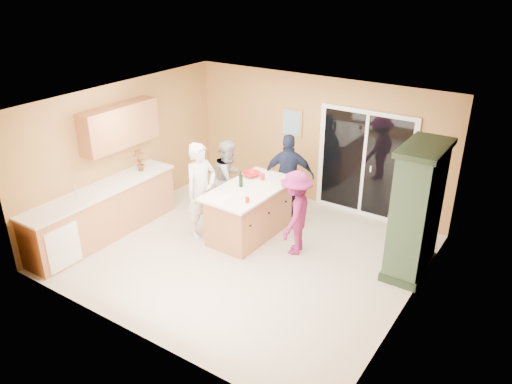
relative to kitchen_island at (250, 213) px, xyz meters
The scene contains 22 objects.
floor 0.78m from the kitchen_island, 62.25° to the right, with size 5.50×5.50×0.00m, color beige.
ceiling 2.25m from the kitchen_island, 62.25° to the right, with size 5.50×5.00×0.10m, color silver.
wall_back 2.13m from the kitchen_island, 81.16° to the left, with size 5.50×0.10×2.60m, color #E8A55F.
wall_front 3.20m from the kitchen_island, 84.42° to the right, with size 5.50×0.10×2.60m, color #E8A55F.
wall_left 2.66m from the kitchen_island, 166.90° to the right, with size 0.10×5.00×2.60m, color #E8A55F.
wall_right 3.22m from the kitchen_island, 10.59° to the right, with size 0.10×5.00×2.60m, color #E8A55F.
left_cabinet_run 2.69m from the kitchen_island, 142.98° to the right, with size 0.65×3.05×1.24m.
upper_cabinets 2.80m from the kitchen_island, 161.30° to the right, with size 0.35×1.60×0.75m, color #C0784A.
sliding_door 2.41m from the kitchen_island, 54.53° to the left, with size 1.90×0.07×2.10m.
framed_picture 2.25m from the kitchen_island, 97.47° to the left, with size 0.46×0.04×0.56m.
kitchen_island is the anchor object (origin of this frame).
green_hutch 2.89m from the kitchen_island, ahead, with size 0.61×1.16×2.14m.
woman_white 0.96m from the kitchen_island, 147.94° to the right, with size 0.64×0.42×1.75m, color silver.
woman_grey 0.92m from the kitchen_island, 151.06° to the left, with size 0.75×0.58×1.54m, color #9E9EA1.
woman_navy 1.14m from the kitchen_island, 79.92° to the left, with size 0.97×0.40×1.65m, color #1A1D3B.
woman_magenta 1.02m from the kitchen_island, ahead, with size 0.95×0.55×1.47m, color #8D1E63.
serving_bowl 0.75m from the kitchen_island, 120.92° to the left, with size 0.33×0.33×0.08m, color red.
tulip_vase 2.32m from the kitchen_island, 166.99° to the right, with size 0.23×0.16×0.44m, color #B3111E.
tumbler_near 0.70m from the kitchen_island, 89.21° to the left, with size 0.08×0.08×0.12m, color red.
tumbler_far 0.81m from the kitchen_island, 59.29° to the right, with size 0.07×0.07×0.10m, color red.
wine_bottle 0.63m from the kitchen_island, 164.17° to the right, with size 0.07×0.07×0.30m.
white_plate 0.82m from the kitchen_island, 101.73° to the right, with size 0.23×0.23×0.02m, color white.
Camera 1 is at (4.19, -6.02, 4.54)m, focal length 35.00 mm.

